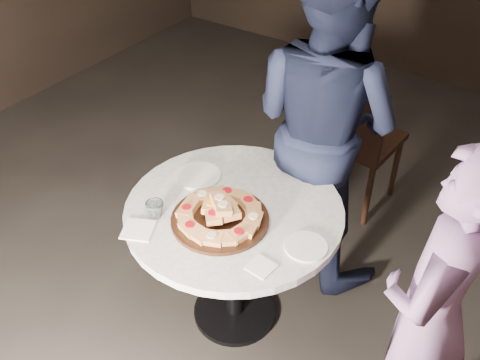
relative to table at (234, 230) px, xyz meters
The scene contains 12 objects.
floor 0.64m from the table, 74.18° to the right, with size 7.00×7.00×0.00m, color black.
table is the anchor object (origin of this frame).
serving_board 0.19m from the table, 89.32° to the right, with size 0.45×0.45×0.02m, color black.
focaccia_pile 0.22m from the table, 89.11° to the right, with size 0.40×0.40×0.11m.
plate_left 0.33m from the table, 161.65° to the left, with size 0.23×0.23×0.01m, color white.
plate_right 0.44m from the table, ahead, with size 0.19×0.19×0.01m, color white.
water_glass 0.41m from the table, 136.43° to the right, with size 0.08×0.08×0.08m, color silver.
napkin_near 0.48m from the table, 125.76° to the right, with size 0.14×0.14×0.01m, color white.
napkin_far 0.42m from the table, 39.05° to the right, with size 0.10×0.10×0.01m, color white.
chair_far 1.21m from the table, 85.15° to the left, with size 0.50×0.52×0.99m.
diner_navy 0.75m from the table, 80.89° to the left, with size 0.90×0.70×1.85m, color #141A32.
diner_teal 0.98m from the table, ahead, with size 0.56×0.37×1.54m, color slate.
Camera 1 is at (1.06, -1.45, 2.42)m, focal length 40.00 mm.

